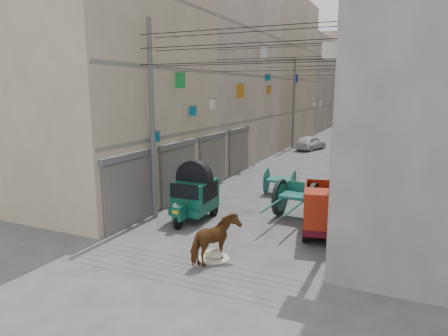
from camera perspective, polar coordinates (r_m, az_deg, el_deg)
The scene contains 18 objects.
ground at distance 10.75m, azimuth -11.91°, elevation -18.49°, with size 140.00×140.00×0.00m, color #454547.
building_row_left at distance 43.78m, azimuth 6.42°, elevation 12.62°, with size 8.00×62.00×14.00m.
building_row_right at distance 41.64m, azimuth 28.27°, elevation 11.47°, with size 8.00×62.00×14.00m.
end_cap_building at distance 73.67m, azimuth 20.49°, elevation 11.40°, with size 22.00×10.00×13.00m, color #B6A78F.
shutters_left at distance 20.59m, azimuth -3.80°, elevation 0.54°, with size 0.18×14.40×2.88m.
signboards at distance 29.71m, azimuth 13.48°, elevation 7.28°, with size 8.22×40.52×5.67m.
ac_units at distance 15.39m, azimuth 17.55°, elevation 18.71°, with size 0.70×6.55×3.35m.
utility_poles at distance 25.13m, azimuth 11.47°, elevation 8.01°, with size 7.40×22.20×8.00m.
overhead_cables at distance 22.62m, azimuth 10.19°, elevation 14.75°, with size 7.40×22.52×1.12m.
auto_rickshaw at distance 16.43m, azimuth -4.24°, elevation -3.57°, with size 1.57×2.70×1.89m.
tonga_cart at distance 16.90m, azimuth 10.29°, elevation -4.36°, with size 1.73×3.54×1.56m.
mini_truck at distance 14.99m, azimuth 14.19°, elevation -6.20°, with size 2.11×3.55×1.87m.
second_cart at distance 20.55m, azimuth 7.98°, elevation -1.86°, with size 1.56×1.40×1.29m.
feed_sack at distance 12.97m, azimuth -1.46°, elevation -12.12°, with size 0.61×0.49×0.31m, color beige.
horse at distance 12.45m, azimuth -1.27°, elevation -10.25°, with size 0.79×1.73×1.46m, color brown.
distant_car_white at distance 36.44m, azimuth 12.25°, elevation 3.57°, with size 1.50×3.73×1.27m, color silver.
distant_car_grey at distance 34.71m, azimuth 18.43°, elevation 2.94°, with size 1.41×4.05×1.33m, color slate.
distant_car_green at distance 48.73m, azimuth 18.24°, elevation 5.01°, with size 1.52×3.75×1.09m, color #1B5045.
Camera 1 is at (5.70, -7.44, 5.27)m, focal length 32.00 mm.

